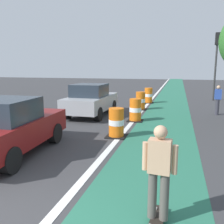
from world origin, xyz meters
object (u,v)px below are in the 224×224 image
traffic_barrel_mid (135,110)px  traffic_barrel_far (148,96)px  traffic_barrel_back (140,101)px  skateboarder_on_lane (159,172)px  parked_sedan_second (91,100)px  traffic_barrel_front (116,123)px  pedestrian_crossing (218,99)px  parked_sedan_nearest (9,127)px  traffic_light_corner (217,54)px

traffic_barrel_mid → traffic_barrel_far: bearing=91.0°
traffic_barrel_back → skateboarder_on_lane: bearing=-79.9°
parked_sedan_second → traffic_barrel_back: parked_sedan_second is taller
skateboarder_on_lane → traffic_barrel_mid: bearing=102.5°
parked_sedan_second → traffic_barrel_front: bearing=-57.6°
parked_sedan_second → traffic_barrel_back: bearing=47.7°
traffic_barrel_mid → traffic_barrel_far: 6.22m
traffic_barrel_back → traffic_barrel_far: same height
traffic_barrel_front → pedestrian_crossing: 7.03m
parked_sedan_nearest → traffic_barrel_front: size_ratio=3.85×
pedestrian_crossing → traffic_light_corner: bearing=84.7°
traffic_barrel_back → pedestrian_crossing: pedestrian_crossing is taller
traffic_barrel_mid → traffic_barrel_far: (-0.11, 6.22, 0.00)m
parked_sedan_nearest → traffic_light_corner: size_ratio=0.82×
parked_sedan_nearest → parked_sedan_second: bearing=87.3°
traffic_barrel_front → traffic_barrel_far: size_ratio=1.00×
skateboarder_on_lane → traffic_light_corner: traffic_light_corner is taller
traffic_barrel_front → pedestrian_crossing: bearing=52.7°
parked_sedan_second → traffic_barrel_far: bearing=66.0°
traffic_barrel_front → pedestrian_crossing: size_ratio=0.68×
traffic_barrel_mid → traffic_barrel_back: same height
traffic_barrel_front → traffic_light_corner: (4.84, 11.80, 2.97)m
parked_sedan_nearest → parked_sedan_second: size_ratio=1.01×
traffic_light_corner → traffic_barrel_back: bearing=-130.9°
parked_sedan_nearest → traffic_barrel_mid: size_ratio=3.85×
pedestrian_crossing → skateboarder_on_lane: bearing=-102.6°
parked_sedan_second → traffic_barrel_front: (2.32, -3.66, -0.30)m
traffic_barrel_far → traffic_light_corner: size_ratio=0.21×
parked_sedan_nearest → traffic_barrel_mid: (2.84, 5.52, -0.30)m
skateboarder_on_lane → traffic_barrel_mid: size_ratio=1.55×
traffic_barrel_far → traffic_light_corner: traffic_light_corner is taller
parked_sedan_nearest → traffic_light_corner: (7.46, 14.44, 2.67)m
traffic_barrel_mid → traffic_barrel_back: size_ratio=1.00×
skateboarder_on_lane → traffic_light_corner: (2.90, 16.64, 2.59)m
traffic_barrel_back → pedestrian_crossing: 4.34m
traffic_barrel_far → traffic_light_corner: (4.73, 2.69, 2.97)m
skateboarder_on_lane → traffic_barrel_far: skateboarder_on_lane is taller
parked_sedan_nearest → traffic_barrel_far: size_ratio=3.85×
parked_sedan_nearest → pedestrian_crossing: parked_sedan_nearest is taller
parked_sedan_second → traffic_light_corner: bearing=48.7°
traffic_barrel_mid → traffic_barrel_front: bearing=-94.3°
traffic_barrel_far → parked_sedan_second: bearing=-114.0°
parked_sedan_second → traffic_light_corner: traffic_light_corner is taller
pedestrian_crossing → traffic_barrel_far: bearing=139.7°
skateboarder_on_lane → parked_sedan_second: size_ratio=0.41×
parked_sedan_nearest → traffic_barrel_back: size_ratio=3.85×
parked_sedan_second → traffic_light_corner: (7.16, 8.14, 2.67)m
traffic_barrel_back → pedestrian_crossing: (4.29, -0.59, 0.33)m
traffic_light_corner → skateboarder_on_lane: bearing=-99.9°
traffic_barrel_far → traffic_light_corner: 6.20m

